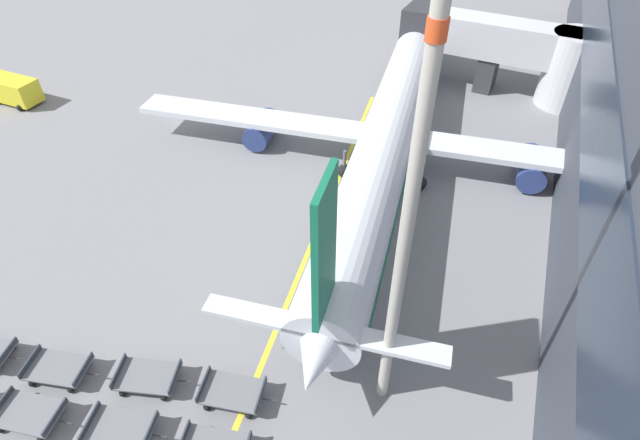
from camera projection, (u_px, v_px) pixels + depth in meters
name	position (u px, v px, depth m)	size (l,w,h in m)	color
ground_plane	(180.00, 125.00, 42.58)	(500.00, 500.00, 0.00)	gray
jet_bridge	(516.00, 51.00, 44.53)	(17.69, 6.06, 6.72)	silver
airplane	(393.00, 122.00, 37.02)	(39.76, 46.31, 11.68)	silver
service_van	(13.00, 90.00, 44.84)	(4.82, 2.78, 2.28)	yellow
baggage_dolly_row_near_col_b	(29.00, 414.00, 22.31)	(3.67, 2.24, 0.92)	slate
baggage_dolly_row_near_col_c	(121.00, 429.00, 21.78)	(3.68, 2.36, 0.92)	slate
baggage_dolly_row_mid_a_col_b	(58.00, 369.00, 24.06)	(3.68, 2.37, 0.92)	slate
baggage_dolly_row_mid_a_col_c	(148.00, 377.00, 23.71)	(3.68, 2.49, 0.92)	slate
baggage_dolly_row_mid_a_col_d	(233.00, 392.00, 23.11)	(3.67, 2.27, 0.92)	slate
apron_light_mast	(416.00, 169.00, 15.28)	(2.00, 0.70, 21.86)	#ADA89E
stand_guidance_stripe	(318.00, 228.00, 32.49)	(4.80, 37.94, 0.01)	yellow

